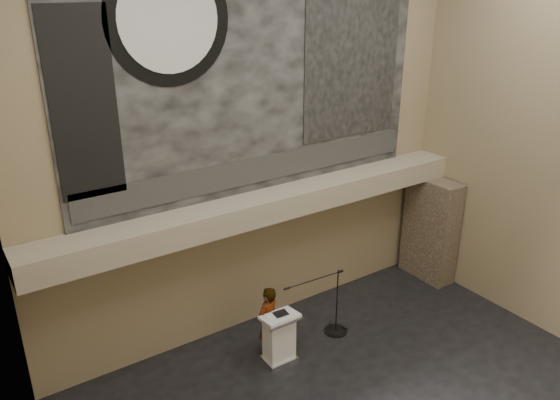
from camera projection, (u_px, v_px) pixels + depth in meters
wall_back at (258, 141)px, 11.21m from camera, size 10.00×0.02×8.50m
wall_left at (48, 306)px, 5.55m from camera, size 0.02×8.00×8.50m
soffit at (269, 205)px, 11.39m from camera, size 10.00×0.80×0.50m
sprinkler_left at (202, 237)px, 10.63m from camera, size 0.04×0.04×0.06m
sprinkler_right at (340, 199)px, 12.44m from camera, size 0.04×0.04×0.06m
banner at (258, 69)px, 10.63m from camera, size 8.00×0.05×5.00m
banner_text_strip at (260, 169)px, 11.38m from camera, size 7.76×0.02×0.55m
banner_clock_rim at (169, 19)px, 9.30m from camera, size 2.30×0.02×2.30m
banner_clock_face at (169, 19)px, 9.28m from camera, size 1.84×0.02×1.84m
banner_building_print at (353, 55)px, 11.81m from camera, size 2.60×0.02×3.60m
banner_brick_print at (84, 106)px, 8.96m from camera, size 1.10×0.02×3.20m
stone_pier at (430, 229)px, 14.05m from camera, size 0.60×1.40×2.70m
lectern at (279, 338)px, 11.11m from camera, size 0.74×0.53×1.14m
binder at (281, 314)px, 10.91m from camera, size 0.29×0.24×0.04m
papers at (273, 318)px, 10.81m from camera, size 0.21×0.28×0.00m
speaker_person at (268, 321)px, 11.24m from camera, size 0.66×0.53×1.57m
mic_stand at (334, 323)px, 12.12m from camera, size 1.62×0.52×1.56m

